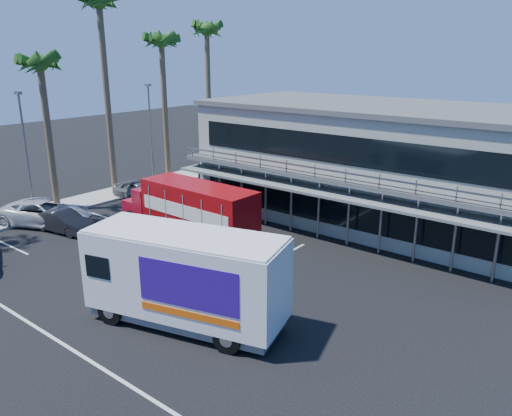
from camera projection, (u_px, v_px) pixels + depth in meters
The scene contains 15 objects.
ground at pixel (174, 284), 23.25m from camera, with size 120.00×120.00×0.00m, color black.
building at pixel (379, 163), 31.57m from camera, with size 22.40×12.00×7.30m.
curb_strip at pixel (94, 199), 36.61m from camera, with size 3.00×32.00×0.16m, color #A5A399.
palm_c at pixel (41, 71), 31.59m from camera, with size 2.80×2.80×10.75m.
palm_d at pixel (100, 15), 34.45m from camera, with size 2.80×2.80×14.75m.
palm_e at pixel (162, 49), 38.56m from camera, with size 2.80×2.80×12.25m.
palm_f at pixel (207, 39), 42.65m from camera, with size 2.80×2.80×13.25m.
light_pole_near at pixel (26, 150), 31.08m from camera, with size 0.50×0.25×8.09m.
light_pole_far at pixel (151, 131), 38.57m from camera, with size 0.50×0.25×8.09m.
red_truck at pixel (191, 208), 28.78m from camera, with size 9.63×2.57×3.22m.
white_van at pixel (186, 277), 19.25m from camera, with size 8.25×4.66×3.82m.
parked_car_b at pixel (64, 221), 29.85m from camera, with size 1.40×4.02×1.32m, color black.
parked_car_c at pixel (45, 213), 31.02m from camera, with size 2.68×5.82×1.62m, color silver.
parked_car_d at pixel (153, 196), 34.82m from camera, with size 2.02×4.97×1.44m, color #303440.
parked_car_e at pixel (139, 190), 36.54m from camera, with size 1.65×4.09×1.39m, color slate.
Camera 1 is at (16.14, -14.19, 10.29)m, focal length 35.00 mm.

